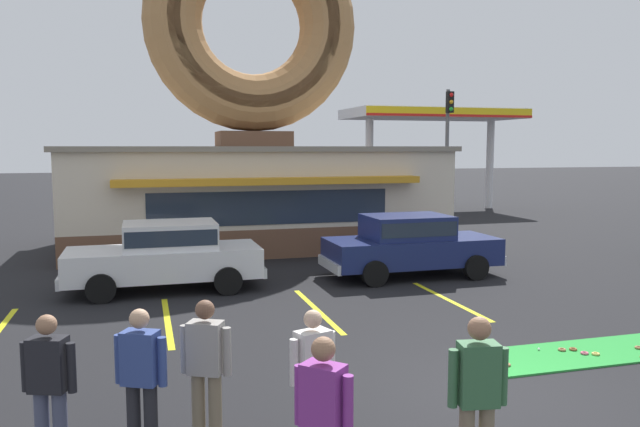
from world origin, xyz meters
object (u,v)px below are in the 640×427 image
(pedestrian_blue_sweater_man, at_px, (313,372))
(trash_bin, at_px, (433,236))
(car_white, at_px, (166,253))
(car_navy, at_px, (410,243))
(pedestrian_hooded_kid, at_px, (478,394))
(pedestrian_beanie_man, at_px, (49,382))
(traffic_light_pole, at_px, (448,138))
(pedestrian_leather_jacket_man, at_px, (323,418))
(golf_ball, at_px, (539,349))
(pedestrian_clipboard_woman, at_px, (206,364))
(pedestrian_crossing_woman, at_px, (141,375))

(pedestrian_blue_sweater_man, distance_m, trash_bin, 13.54)
(car_white, distance_m, car_navy, 6.12)
(car_white, bearing_deg, trash_bin, 20.67)
(pedestrian_hooded_kid, height_order, pedestrian_beanie_man, pedestrian_hooded_kid)
(pedestrian_beanie_man, xyz_separation_m, trash_bin, (9.90, 11.12, -0.39))
(pedestrian_blue_sweater_man, bearing_deg, pedestrian_hooded_kid, -44.37)
(pedestrian_hooded_kid, xyz_separation_m, traffic_light_pole, (9.69, 19.40, 2.75))
(car_navy, bearing_deg, pedestrian_leather_jacket_man, -118.16)
(car_white, bearing_deg, pedestrian_beanie_man, -100.59)
(pedestrian_blue_sweater_man, distance_m, pedestrian_beanie_man, 2.79)
(pedestrian_beanie_man, distance_m, traffic_light_pole, 22.63)
(golf_ball, distance_m, car_white, 8.49)
(pedestrian_leather_jacket_man, bearing_deg, pedestrian_blue_sweater_man, 78.70)
(trash_bin, bearing_deg, pedestrian_blue_sweater_man, -121.80)
(car_navy, bearing_deg, car_white, 178.77)
(pedestrian_leather_jacket_man, relative_size, pedestrian_clipboard_woman, 1.01)
(pedestrian_beanie_man, relative_size, trash_bin, 1.65)
(pedestrian_hooded_kid, distance_m, trash_bin, 14.06)
(pedestrian_hooded_kid, relative_size, pedestrian_beanie_man, 1.07)
(pedestrian_blue_sweater_man, height_order, pedestrian_crossing_woman, pedestrian_crossing_woman)
(pedestrian_clipboard_woman, relative_size, pedestrian_beanie_man, 1.03)
(car_white, distance_m, trash_bin, 9.00)
(car_navy, distance_m, pedestrian_leather_jacket_man, 10.81)
(pedestrian_blue_sweater_man, xyz_separation_m, trash_bin, (7.13, 11.51, -0.36))
(pedestrian_clipboard_woman, xyz_separation_m, traffic_light_pole, (12.14, 17.72, 2.79))
(pedestrian_leather_jacket_man, xyz_separation_m, trash_bin, (7.40, 12.83, -0.43))
(pedestrian_clipboard_woman, relative_size, traffic_light_pole, 0.28)
(pedestrian_blue_sweater_man, xyz_separation_m, pedestrian_hooded_kid, (1.31, -1.28, 0.10))
(pedestrian_hooded_kid, distance_m, traffic_light_pole, 21.86)
(pedestrian_blue_sweater_man, bearing_deg, trash_bin, 58.20)
(pedestrian_leather_jacket_man, height_order, pedestrian_clipboard_woman, pedestrian_leather_jacket_man)
(trash_bin, bearing_deg, golf_ball, -106.15)
(pedestrian_beanie_man, height_order, pedestrian_crossing_woman, pedestrian_crossing_woman)
(pedestrian_clipboard_woman, height_order, trash_bin, pedestrian_clipboard_woman)
(car_white, distance_m, pedestrian_blue_sweater_man, 8.43)
(car_navy, height_order, pedestrian_blue_sweater_man, car_navy)
(pedestrian_leather_jacket_man, bearing_deg, pedestrian_crossing_woman, 133.82)
(car_white, relative_size, pedestrian_clipboard_woman, 2.77)
(pedestrian_clipboard_woman, xyz_separation_m, pedestrian_beanie_man, (-1.63, -0.01, -0.03))
(golf_ball, bearing_deg, pedestrian_beanie_man, -166.76)
(pedestrian_clipboard_woman, bearing_deg, pedestrian_hooded_kid, -34.54)
(pedestrian_crossing_woman, height_order, traffic_light_pole, traffic_light_pole)
(pedestrian_crossing_woman, bearing_deg, pedestrian_clipboard_woman, 7.10)
(car_white, bearing_deg, traffic_light_pole, 38.55)
(golf_ball, distance_m, pedestrian_hooded_kid, 4.66)
(golf_ball, relative_size, car_white, 0.01)
(golf_ball, distance_m, pedestrian_leather_jacket_man, 5.84)
(golf_ball, bearing_deg, pedestrian_clipboard_woman, -163.17)
(car_white, bearing_deg, pedestrian_crossing_woman, -93.97)
(pedestrian_blue_sweater_man, bearing_deg, pedestrian_clipboard_woman, 160.49)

